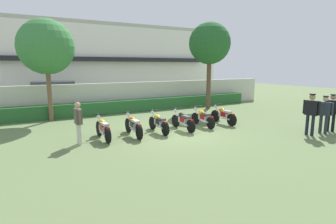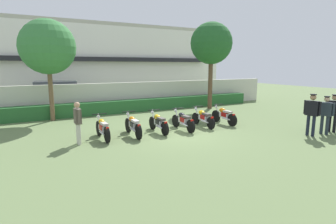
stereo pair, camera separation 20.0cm
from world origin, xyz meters
The scene contains 17 objects.
ground centered at (0.00, 0.00, 0.00)m, with size 60.00×60.00×0.00m, color #607547.
building centered at (0.00, 16.34, 3.30)m, with size 25.04×6.50×6.61m.
compound_wall centered at (0.00, 7.07, 0.92)m, with size 23.78×0.30×1.85m, color beige.
hedge_row centered at (0.00, 6.37, 0.39)m, with size 19.03×0.70×0.78m, color #28602D.
parked_car centered at (-3.65, 10.21, 0.94)m, with size 4.68×2.50×1.89m.
tree_near_inspector centered at (-4.50, 5.78, 3.88)m, with size 2.84×2.84×5.31m.
tree_far_side centered at (5.50, 5.10, 4.37)m, with size 2.78×2.78×5.80m.
motorcycle_in_row_0 centered at (-3.10, 0.76, 0.46)m, with size 0.60×1.87×0.98m.
motorcycle_in_row_1 centered at (-1.84, 0.69, 0.46)m, with size 0.60×1.98×0.98m.
motorcycle_in_row_2 centered at (-0.63, 0.71, 0.45)m, with size 0.60×1.90×0.96m.
motorcycle_in_row_3 centered at (0.57, 0.59, 0.45)m, with size 0.60×1.95×0.96m.
motorcycle_in_row_4 centered at (1.81, 0.73, 0.44)m, with size 0.60×1.87×0.94m.
motorcycle_in_row_5 centered at (3.08, 0.70, 0.45)m, with size 0.60×1.86×0.96m.
inspector_person centered at (-4.08, 0.51, 0.95)m, with size 0.22×0.66×1.61m.
officer_0 centered at (4.75, -2.87, 1.07)m, with size 0.29×0.69×1.78m.
officer_1 centered at (5.53, -2.98, 0.98)m, with size 0.32×0.65×1.66m.
officer_2 centered at (6.23, -2.89, 1.00)m, with size 0.26×0.67×1.68m.
Camera 1 is at (-5.94, -9.62, 2.93)m, focal length 28.68 mm.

